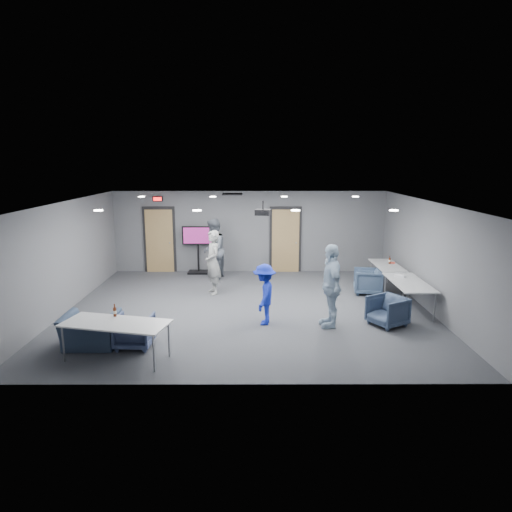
{
  "coord_description": "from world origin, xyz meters",
  "views": [
    {
      "loc": [
        0.17,
        -11.04,
        3.67
      ],
      "look_at": [
        0.21,
        0.78,
        1.2
      ],
      "focal_mm": 32.0,
      "sensor_mm": 36.0,
      "label": 1
    }
  ],
  "objects_px": {
    "chair_front_a": "(134,331)",
    "bottle_right": "(390,261)",
    "bottle_front": "(115,312)",
    "projector": "(263,212)",
    "person_c": "(331,286)",
    "table_front_left": "(116,325)",
    "tv_stand": "(198,247)",
    "person_d": "(264,294)",
    "person_a": "(213,262)",
    "table_right_b": "(409,283)",
    "person_b": "(213,249)",
    "chair_right_c": "(387,311)",
    "table_right_a": "(387,266)",
    "chair_front_b": "(91,331)",
    "chair_right_a": "(368,281)"
  },
  "relations": [
    {
      "from": "chair_right_a",
      "to": "chair_right_c",
      "type": "distance_m",
      "value": 2.55
    },
    {
      "from": "person_d",
      "to": "chair_front_b",
      "type": "relative_size",
      "value": 1.34
    },
    {
      "from": "table_right_a",
      "to": "tv_stand",
      "type": "xyz_separation_m",
      "value": [
        -5.7,
        1.97,
        0.21
      ]
    },
    {
      "from": "table_right_b",
      "to": "person_b",
      "type": "bearing_deg",
      "value": 58.92
    },
    {
      "from": "chair_front_b",
      "to": "table_front_left",
      "type": "xyz_separation_m",
      "value": [
        0.7,
        -0.6,
        0.35
      ]
    },
    {
      "from": "chair_front_b",
      "to": "bottle_front",
      "type": "height_order",
      "value": "bottle_front"
    },
    {
      "from": "person_b",
      "to": "person_a",
      "type": "bearing_deg",
      "value": 14.97
    },
    {
      "from": "chair_right_c",
      "to": "tv_stand",
      "type": "distance_m",
      "value": 6.97
    },
    {
      "from": "person_d",
      "to": "bottle_right",
      "type": "bearing_deg",
      "value": 138.49
    },
    {
      "from": "person_a",
      "to": "person_d",
      "type": "height_order",
      "value": "person_a"
    },
    {
      "from": "chair_right_c",
      "to": "table_right_a",
      "type": "distance_m",
      "value": 3.11
    },
    {
      "from": "chair_front_b",
      "to": "bottle_right",
      "type": "xyz_separation_m",
      "value": [
        7.23,
        4.32,
        0.48
      ]
    },
    {
      "from": "chair_front_a",
      "to": "tv_stand",
      "type": "height_order",
      "value": "tv_stand"
    },
    {
      "from": "projector",
      "to": "bottle_right",
      "type": "bearing_deg",
      "value": 34.95
    },
    {
      "from": "person_b",
      "to": "table_right_a",
      "type": "distance_m",
      "value": 5.26
    },
    {
      "from": "person_b",
      "to": "tv_stand",
      "type": "height_order",
      "value": "person_b"
    },
    {
      "from": "person_c",
      "to": "bottle_right",
      "type": "bearing_deg",
      "value": 141.04
    },
    {
      "from": "chair_right_c",
      "to": "chair_front_b",
      "type": "xyz_separation_m",
      "value": [
        -6.3,
        -1.2,
        0.0
      ]
    },
    {
      "from": "person_a",
      "to": "chair_front_a",
      "type": "bearing_deg",
      "value": -40.74
    },
    {
      "from": "chair_right_c",
      "to": "person_b",
      "type": "bearing_deg",
      "value": -164.67
    },
    {
      "from": "table_right_a",
      "to": "projector",
      "type": "distance_m",
      "value": 4.23
    },
    {
      "from": "chair_front_a",
      "to": "bottle_right",
      "type": "relative_size",
      "value": 3.08
    },
    {
      "from": "chair_front_a",
      "to": "bottle_right",
      "type": "height_order",
      "value": "bottle_right"
    },
    {
      "from": "bottle_right",
      "to": "tv_stand",
      "type": "bearing_deg",
      "value": 162.55
    },
    {
      "from": "chair_right_c",
      "to": "bottle_right",
      "type": "height_order",
      "value": "bottle_right"
    },
    {
      "from": "person_b",
      "to": "table_front_left",
      "type": "relative_size",
      "value": 0.91
    },
    {
      "from": "person_d",
      "to": "person_a",
      "type": "bearing_deg",
      "value": -140.99
    },
    {
      "from": "person_d",
      "to": "table_right_a",
      "type": "relative_size",
      "value": 0.84
    },
    {
      "from": "person_d",
      "to": "chair_right_a",
      "type": "distance_m",
      "value": 3.85
    },
    {
      "from": "bottle_front",
      "to": "projector",
      "type": "relative_size",
      "value": 0.58
    },
    {
      "from": "person_b",
      "to": "projector",
      "type": "height_order",
      "value": "projector"
    },
    {
      "from": "person_a",
      "to": "bottle_front",
      "type": "xyz_separation_m",
      "value": [
        -1.53,
        -4.01,
        -0.07
      ]
    },
    {
      "from": "person_c",
      "to": "chair_front_a",
      "type": "bearing_deg",
      "value": -77.79
    },
    {
      "from": "chair_right_a",
      "to": "tv_stand",
      "type": "xyz_separation_m",
      "value": [
        -5.05,
        2.4,
        0.54
      ]
    },
    {
      "from": "person_a",
      "to": "tv_stand",
      "type": "distance_m",
      "value": 2.5
    },
    {
      "from": "person_d",
      "to": "chair_front_a",
      "type": "height_order",
      "value": "person_d"
    },
    {
      "from": "person_d",
      "to": "chair_front_a",
      "type": "relative_size",
      "value": 1.92
    },
    {
      "from": "table_right_a",
      "to": "bottle_front",
      "type": "relative_size",
      "value": 6.61
    },
    {
      "from": "person_b",
      "to": "person_c",
      "type": "bearing_deg",
      "value": 45.96
    },
    {
      "from": "chair_front_a",
      "to": "bottle_right",
      "type": "xyz_separation_m",
      "value": [
        6.35,
        4.32,
        0.49
      ]
    },
    {
      "from": "table_front_left",
      "to": "tv_stand",
      "type": "relative_size",
      "value": 1.33
    },
    {
      "from": "person_a",
      "to": "chair_front_a",
      "type": "relative_size",
      "value": 2.47
    },
    {
      "from": "person_a",
      "to": "chair_right_c",
      "type": "relative_size",
      "value": 2.41
    },
    {
      "from": "chair_front_b",
      "to": "table_right_a",
      "type": "xyz_separation_m",
      "value": [
        7.12,
        4.18,
        0.34
      ]
    },
    {
      "from": "person_b",
      "to": "chair_right_a",
      "type": "distance_m",
      "value": 4.79
    },
    {
      "from": "table_right_a",
      "to": "table_right_b",
      "type": "height_order",
      "value": "same"
    },
    {
      "from": "person_b",
      "to": "bottle_front",
      "type": "relative_size",
      "value": 7.6
    },
    {
      "from": "chair_right_c",
      "to": "projector",
      "type": "xyz_separation_m",
      "value": [
        -2.79,
        1.64,
        2.07
      ]
    },
    {
      "from": "person_b",
      "to": "chair_front_b",
      "type": "bearing_deg",
      "value": -9.94
    },
    {
      "from": "chair_front_a",
      "to": "chair_front_b",
      "type": "relative_size",
      "value": 0.69
    }
  ]
}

